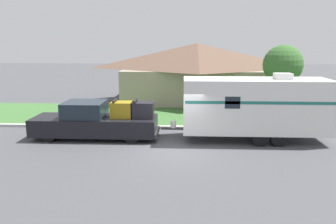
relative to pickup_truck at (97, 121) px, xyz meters
name	(u,v)px	position (x,y,z in m)	size (l,w,h in m)	color
ground_plane	(176,149)	(4.13, -1.70, -0.88)	(120.00, 120.00, 0.00)	#47474C
curb_strip	(178,127)	(4.13, 2.05, -0.81)	(80.00, 0.30, 0.14)	#ADADA8
lawn_strip	(179,114)	(4.13, 5.70, -0.86)	(80.00, 7.00, 0.03)	#3D6B33
house_across_street	(197,71)	(5.51, 11.29, 1.59)	(12.77, 7.36, 4.76)	gray
pickup_truck	(97,121)	(0.00, 0.00, 0.00)	(6.42, 2.04, 2.02)	black
travel_trailer	(255,105)	(7.98, 0.00, 0.90)	(8.20, 2.30, 3.38)	black
mailbox	(119,107)	(0.59, 2.98, 0.13)	(0.48, 0.20, 1.31)	brown
tree_in_yard	(283,65)	(10.89, 5.75, 2.51)	(2.57, 2.57, 4.68)	brown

